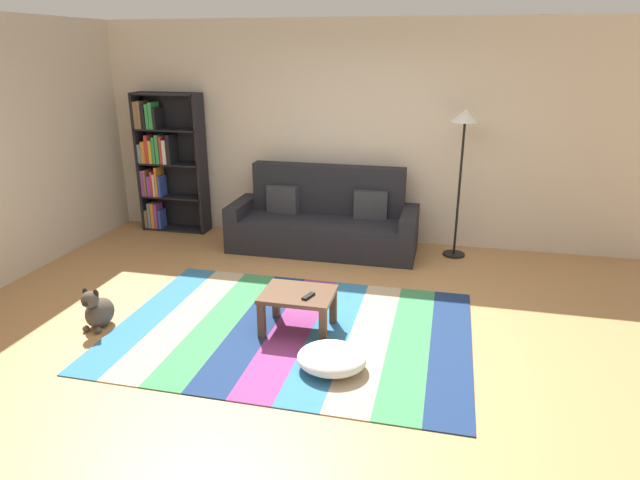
{
  "coord_description": "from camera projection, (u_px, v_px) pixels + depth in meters",
  "views": [
    {
      "loc": [
        1.08,
        -4.29,
        2.35
      ],
      "look_at": [
        -0.05,
        0.49,
        0.65
      ],
      "focal_mm": 31.08,
      "sensor_mm": 36.0,
      "label": 1
    }
  ],
  "objects": [
    {
      "name": "ground_plane",
      "position": [
        313.0,
        326.0,
        4.95
      ],
      "size": [
        14.0,
        14.0,
        0.0
      ],
      "primitive_type": "plane",
      "color": "#B27F4C"
    },
    {
      "name": "back_wall",
      "position": [
        362.0,
        134.0,
        6.85
      ],
      "size": [
        6.8,
        0.1,
        2.7
      ],
      "primitive_type": "cube",
      "color": "beige",
      "rests_on": "ground_plane"
    },
    {
      "name": "left_wall",
      "position": [
        22.0,
        147.0,
        5.94
      ],
      "size": [
        0.1,
        5.5,
        2.7
      ],
      "primitive_type": "cube",
      "color": "beige",
      "rests_on": "ground_plane"
    },
    {
      "name": "rug",
      "position": [
        292.0,
        330.0,
        4.88
      ],
      "size": [
        3.08,
        2.21,
        0.01
      ],
      "color": "teal",
      "rests_on": "ground_plane"
    },
    {
      "name": "couch",
      "position": [
        324.0,
        222.0,
        6.78
      ],
      "size": [
        2.26,
        0.8,
        1.0
      ],
      "color": "black",
      "rests_on": "ground_plane"
    },
    {
      "name": "bookshelf",
      "position": [
        164.0,
        162.0,
        7.33
      ],
      "size": [
        0.9,
        0.28,
        1.82
      ],
      "color": "black",
      "rests_on": "ground_plane"
    },
    {
      "name": "coffee_table",
      "position": [
        298.0,
        300.0,
        4.79
      ],
      "size": [
        0.62,
        0.49,
        0.35
      ],
      "color": "#513826",
      "rests_on": "rug"
    },
    {
      "name": "pouf",
      "position": [
        332.0,
        358.0,
        4.25
      ],
      "size": [
        0.54,
        0.49,
        0.18
      ],
      "primitive_type": "ellipsoid",
      "color": "white",
      "rests_on": "rug"
    },
    {
      "name": "dog",
      "position": [
        98.0,
        310.0,
        4.89
      ],
      "size": [
        0.22,
        0.35,
        0.4
      ],
      "color": "#473D33",
      "rests_on": "ground_plane"
    },
    {
      "name": "standing_lamp",
      "position": [
        464.0,
        135.0,
        6.19
      ],
      "size": [
        0.32,
        0.32,
        1.72
      ],
      "color": "black",
      "rests_on": "ground_plane"
    },
    {
      "name": "tv_remote",
      "position": [
        308.0,
        296.0,
        4.67
      ],
      "size": [
        0.09,
        0.16,
        0.02
      ],
      "primitive_type": "cube",
      "rotation": [
        0.0,
        0.0,
        -0.32
      ],
      "color": "black",
      "rests_on": "coffee_table"
    }
  ]
}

